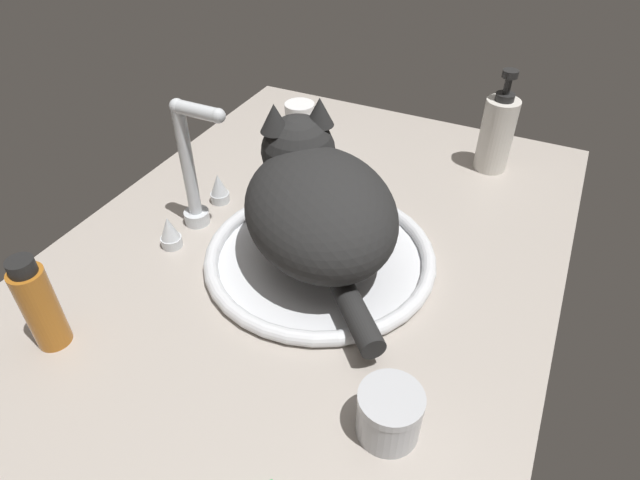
{
  "coord_description": "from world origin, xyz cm",
  "views": [
    {
      "loc": [
        -52.86,
        -28.53,
        55.64
      ],
      "look_at": [
        0.86,
        -2.76,
        7.0
      ],
      "focal_mm": 30.08,
      "sensor_mm": 36.0,
      "label": 1
    }
  ],
  "objects_px": {
    "soap_pump_bottle": "(497,133)",
    "pill_bottle": "(300,128)",
    "cat": "(315,199)",
    "amber_bottle": "(40,305)",
    "metal_jar": "(389,414)",
    "faucet": "(194,180)",
    "sink_basin": "(320,256)"
  },
  "relations": [
    {
      "from": "faucet",
      "to": "metal_jar",
      "type": "distance_m",
      "value": 0.46
    },
    {
      "from": "cat",
      "to": "soap_pump_bottle",
      "type": "relative_size",
      "value": 1.8
    },
    {
      "from": "cat",
      "to": "soap_pump_bottle",
      "type": "xyz_separation_m",
      "value": [
        0.36,
        -0.18,
        -0.03
      ]
    },
    {
      "from": "pill_bottle",
      "to": "amber_bottle",
      "type": "relative_size",
      "value": 0.7
    },
    {
      "from": "metal_jar",
      "to": "faucet",
      "type": "bearing_deg",
      "value": 61.33
    },
    {
      "from": "metal_jar",
      "to": "pill_bottle",
      "type": "bearing_deg",
      "value": 35.9
    },
    {
      "from": "cat",
      "to": "metal_jar",
      "type": "height_order",
      "value": "cat"
    },
    {
      "from": "soap_pump_bottle",
      "to": "sink_basin",
      "type": "bearing_deg",
      "value": 155.56
    },
    {
      "from": "metal_jar",
      "to": "pill_bottle",
      "type": "xyz_separation_m",
      "value": [
        0.5,
        0.36,
        0.01
      ]
    },
    {
      "from": "sink_basin",
      "to": "soap_pump_bottle",
      "type": "relative_size",
      "value": 1.83
    },
    {
      "from": "pill_bottle",
      "to": "amber_bottle",
      "type": "height_order",
      "value": "amber_bottle"
    },
    {
      "from": "sink_basin",
      "to": "metal_jar",
      "type": "xyz_separation_m",
      "value": [
        -0.22,
        -0.19,
        0.02
      ]
    },
    {
      "from": "faucet",
      "to": "cat",
      "type": "xyz_separation_m",
      "value": [
        0.02,
        -0.2,
        0.02
      ]
    },
    {
      "from": "sink_basin",
      "to": "cat",
      "type": "height_order",
      "value": "cat"
    },
    {
      "from": "cat",
      "to": "amber_bottle",
      "type": "bearing_deg",
      "value": 143.27
    },
    {
      "from": "cat",
      "to": "metal_jar",
      "type": "relative_size",
      "value": 4.79
    },
    {
      "from": "cat",
      "to": "pill_bottle",
      "type": "height_order",
      "value": "cat"
    },
    {
      "from": "amber_bottle",
      "to": "metal_jar",
      "type": "bearing_deg",
      "value": -81.47
    },
    {
      "from": "cat",
      "to": "pill_bottle",
      "type": "distance_m",
      "value": 0.32
    },
    {
      "from": "cat",
      "to": "pill_bottle",
      "type": "bearing_deg",
      "value": 31.39
    },
    {
      "from": "sink_basin",
      "to": "soap_pump_bottle",
      "type": "bearing_deg",
      "value": -24.44
    },
    {
      "from": "pill_bottle",
      "to": "metal_jar",
      "type": "bearing_deg",
      "value": -144.1
    },
    {
      "from": "faucet",
      "to": "sink_basin",
      "type": "bearing_deg",
      "value": -90.0
    },
    {
      "from": "sink_basin",
      "to": "cat",
      "type": "relative_size",
      "value": 1.01
    },
    {
      "from": "cat",
      "to": "soap_pump_bottle",
      "type": "height_order",
      "value": "cat"
    },
    {
      "from": "faucet",
      "to": "amber_bottle",
      "type": "height_order",
      "value": "faucet"
    },
    {
      "from": "soap_pump_bottle",
      "to": "metal_jar",
      "type": "bearing_deg",
      "value": -178.53
    },
    {
      "from": "faucet",
      "to": "pill_bottle",
      "type": "bearing_deg",
      "value": -6.74
    },
    {
      "from": "sink_basin",
      "to": "cat",
      "type": "distance_m",
      "value": 0.09
    },
    {
      "from": "soap_pump_bottle",
      "to": "pill_bottle",
      "type": "xyz_separation_m",
      "value": [
        -0.09,
        0.35,
        -0.03
      ]
    },
    {
      "from": "metal_jar",
      "to": "amber_bottle",
      "type": "xyz_separation_m",
      "value": [
        -0.06,
        0.42,
        0.03
      ]
    },
    {
      "from": "faucet",
      "to": "metal_jar",
      "type": "relative_size",
      "value": 3.03
    }
  ]
}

